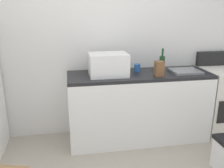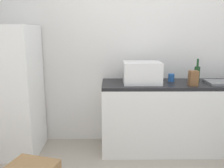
# 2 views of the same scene
# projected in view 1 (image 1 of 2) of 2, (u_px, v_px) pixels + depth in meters

# --- Properties ---
(wall_back) EXTENTS (5.00, 0.10, 2.60)m
(wall_back) POSITION_uv_depth(u_px,v_px,m) (111.00, 39.00, 3.24)
(wall_back) COLOR silver
(wall_back) RESTS_ON ground_plane
(kitchen_counter) EXTENTS (1.80, 0.60, 0.90)m
(kitchen_counter) POSITION_uv_depth(u_px,v_px,m) (138.00, 106.00, 3.21)
(kitchen_counter) COLOR white
(kitchen_counter) RESTS_ON ground_plane
(stove_oven) EXTENTS (0.60, 0.61, 1.10)m
(stove_oven) POSITION_uv_depth(u_px,v_px,m) (222.00, 99.00, 3.41)
(stove_oven) COLOR silver
(stove_oven) RESTS_ON ground_plane
(microwave) EXTENTS (0.46, 0.34, 0.27)m
(microwave) POSITION_uv_depth(u_px,v_px,m) (108.00, 65.00, 2.94)
(microwave) COLOR white
(microwave) RESTS_ON kitchen_counter
(sink_basin) EXTENTS (0.36, 0.32, 0.03)m
(sink_basin) POSITION_uv_depth(u_px,v_px,m) (185.00, 71.00, 3.12)
(sink_basin) COLOR slate
(sink_basin) RESTS_ON kitchen_counter
(wine_bottle) EXTENTS (0.07, 0.07, 0.30)m
(wine_bottle) POSITION_uv_depth(u_px,v_px,m) (162.00, 63.00, 3.14)
(wine_bottle) COLOR #193F1E
(wine_bottle) RESTS_ON kitchen_counter
(coffee_mug) EXTENTS (0.08, 0.08, 0.10)m
(coffee_mug) POSITION_uv_depth(u_px,v_px,m) (137.00, 68.00, 3.14)
(coffee_mug) COLOR #2659A5
(coffee_mug) RESTS_ON kitchen_counter
(knife_block) EXTENTS (0.10, 0.10, 0.18)m
(knife_block) POSITION_uv_depth(u_px,v_px,m) (159.00, 69.00, 2.93)
(knife_block) COLOR brown
(knife_block) RESTS_ON kitchen_counter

